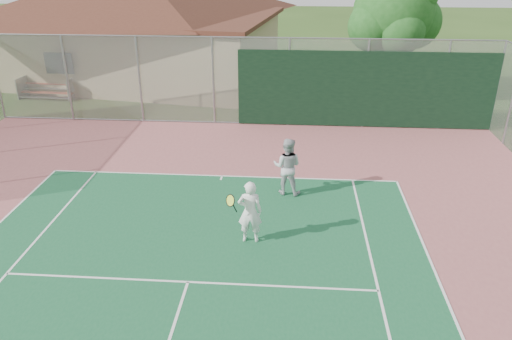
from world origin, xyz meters
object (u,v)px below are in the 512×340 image
at_px(tree, 395,15).
at_px(player_grey_back, 287,167).
at_px(clubhouse, 141,19).
at_px(bleachers, 50,86).
at_px(player_white_front, 250,212).

height_order(tree, player_grey_back, tree).
xyz_separation_m(clubhouse, tree, (12.52, -3.31, 0.74)).
bearing_deg(clubhouse, bleachers, -124.38).
distance_m(clubhouse, bleachers, 5.90).
xyz_separation_m(tree, player_white_front, (-5.40, -12.76, -3.06)).
relative_size(clubhouse, bleachers, 5.89).
bearing_deg(bleachers, tree, 5.52).
bearing_deg(player_white_front, tree, -114.70).
bearing_deg(bleachers, player_grey_back, -35.84).
bearing_deg(clubhouse, tree, -6.19).
distance_m(tree, player_white_front, 14.19).
bearing_deg(player_white_front, clubhouse, -67.87).
xyz_separation_m(tree, player_grey_back, (-4.54, -10.07, -3.03)).
bearing_deg(player_grey_back, clubhouse, -49.03).
relative_size(bleachers, player_white_front, 1.64).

